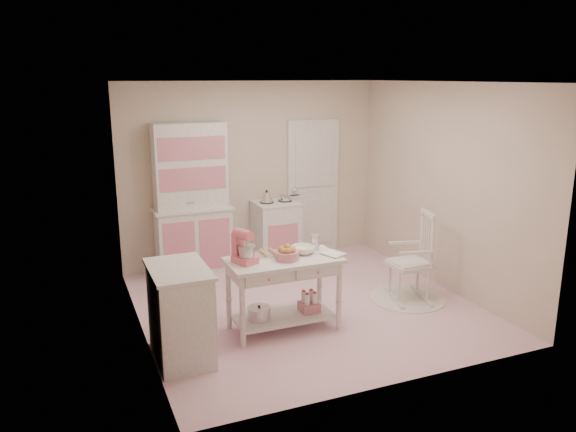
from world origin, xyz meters
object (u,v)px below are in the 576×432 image
object	(u,v)px
hutch	(192,200)
work_table	(284,294)
rocking_chair	(410,256)
stove	(276,233)
bread_basket	(287,256)
base_cabinet	(180,313)
stand_mixer	(245,247)

from	to	relation	value
hutch	work_table	xyz separation A→B (m)	(0.47, -2.14, -0.64)
rocking_chair	hutch	bearing A→B (deg)	153.41
stove	bread_basket	xyz separation A→B (m)	(-0.71, -2.14, 0.39)
hutch	rocking_chair	size ratio (longest dim) A/B	1.89
stove	rocking_chair	world-z (taller)	rocking_chair
base_cabinet	rocking_chair	world-z (taller)	rocking_chair
stand_mixer	rocking_chair	bearing A→B (deg)	-19.34
rocking_chair	bread_basket	world-z (taller)	rocking_chair
work_table	bread_basket	bearing A→B (deg)	-68.20
work_table	bread_basket	xyz separation A→B (m)	(0.02, -0.05, 0.45)
stove	work_table	world-z (taller)	stove
work_table	stove	bearing A→B (deg)	70.79
hutch	base_cabinet	distance (m)	2.51
base_cabinet	stand_mixer	bearing A→B (deg)	17.20
stove	hutch	bearing A→B (deg)	177.61
stove	base_cabinet	distance (m)	2.97
stove	work_table	distance (m)	2.21
stove	stand_mixer	xyz separation A→B (m)	(-1.15, -2.07, 0.51)
base_cabinet	work_table	size ratio (longest dim) A/B	0.77
base_cabinet	rocking_chair	distance (m)	2.91
work_table	base_cabinet	bearing A→B (deg)	-169.84
stove	rocking_chair	xyz separation A→B (m)	(1.00, -1.89, 0.09)
hutch	stove	xyz separation A→B (m)	(1.20, -0.05, -0.58)
stand_mixer	bread_basket	size ratio (longest dim) A/B	1.36
stove	base_cabinet	xyz separation A→B (m)	(-1.88, -2.29, 0.00)
stove	bread_basket	size ratio (longest dim) A/B	3.68
work_table	stand_mixer	xyz separation A→B (m)	(-0.42, 0.02, 0.57)
hutch	bread_basket	xyz separation A→B (m)	(0.49, -2.19, -0.19)
base_cabinet	bread_basket	world-z (taller)	base_cabinet
hutch	stove	world-z (taller)	hutch
base_cabinet	bread_basket	bearing A→B (deg)	7.60
rocking_chair	base_cabinet	bearing A→B (deg)	-157.15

